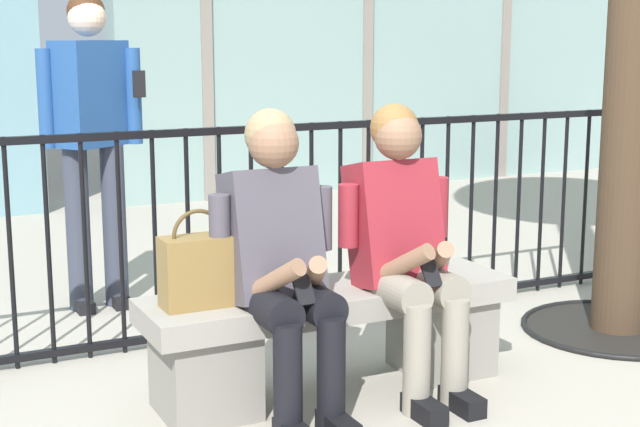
{
  "coord_description": "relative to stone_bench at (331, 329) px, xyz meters",
  "views": [
    {
      "loc": [
        -1.73,
        -3.4,
        1.5
      ],
      "look_at": [
        0.0,
        0.1,
        0.75
      ],
      "focal_mm": 52.95,
      "sensor_mm": 36.0,
      "label": 1
    }
  ],
  "objects": [
    {
      "name": "ground_plane",
      "position": [
        0.0,
        0.0,
        -0.27
      ],
      "size": [
        60.0,
        60.0,
        0.0
      ],
      "primitive_type": "plane",
      "color": "#A8A091"
    },
    {
      "name": "plaza_railing",
      "position": [
        0.0,
        0.86,
        0.26
      ],
      "size": [
        9.27,
        0.04,
        1.06
      ],
      "color": "black",
      "rests_on": "ground"
    },
    {
      "name": "seated_person_companion",
      "position": [
        0.28,
        -0.13,
        0.38
      ],
      "size": [
        0.52,
        0.66,
        1.21
      ],
      "color": "gray",
      "rests_on": "ground"
    },
    {
      "name": "handbag_on_bench",
      "position": [
        -0.58,
        -0.01,
        0.33
      ],
      "size": [
        0.29,
        0.15,
        0.39
      ],
      "color": "olive",
      "rests_on": "stone_bench"
    },
    {
      "name": "stone_bench",
      "position": [
        0.0,
        0.0,
        0.0
      ],
      "size": [
        1.6,
        0.44,
        0.45
      ],
      "color": "gray",
      "rests_on": "ground"
    },
    {
      "name": "bystander_at_railing",
      "position": [
        -0.58,
        1.69,
        0.73
      ],
      "size": [
        0.55,
        0.39,
        1.71
      ],
      "color": "#383D4C",
      "rests_on": "ground"
    },
    {
      "name": "seated_person_with_phone",
      "position": [
        -0.28,
        -0.13,
        0.38
      ],
      "size": [
        0.52,
        0.66,
        1.21
      ],
      "color": "black",
      "rests_on": "ground"
    }
  ]
}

